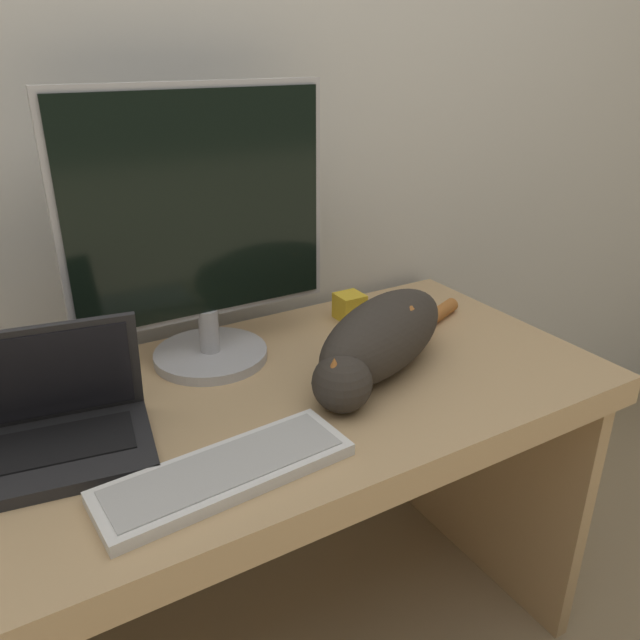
{
  "coord_description": "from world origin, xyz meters",
  "views": [
    {
      "loc": [
        -0.34,
        -0.6,
        1.31
      ],
      "look_at": [
        0.18,
        0.29,
        0.85
      ],
      "focal_mm": 35.0,
      "sensor_mm": 36.0,
      "label": 1
    }
  ],
  "objects_px": {
    "monitor": "(201,232)",
    "laptop": "(49,429)",
    "external_keyboard": "(226,472)",
    "cat": "(381,338)"
  },
  "relations": [
    {
      "from": "monitor",
      "to": "external_keyboard",
      "type": "relative_size",
      "value": 1.36
    },
    {
      "from": "monitor",
      "to": "laptop",
      "type": "xyz_separation_m",
      "value": [
        -0.33,
        -0.18,
        -0.23
      ]
    },
    {
      "from": "laptop",
      "to": "monitor",
      "type": "bearing_deg",
      "value": 37.06
    },
    {
      "from": "monitor",
      "to": "external_keyboard",
      "type": "xyz_separation_m",
      "value": [
        -0.12,
        -0.37,
        -0.26
      ]
    },
    {
      "from": "laptop",
      "to": "external_keyboard",
      "type": "height_order",
      "value": "laptop"
    },
    {
      "from": "laptop",
      "to": "external_keyboard",
      "type": "xyz_separation_m",
      "value": [
        0.21,
        -0.2,
        -0.03
      ]
    },
    {
      "from": "external_keyboard",
      "to": "cat",
      "type": "distance_m",
      "value": 0.42
    },
    {
      "from": "monitor",
      "to": "laptop",
      "type": "height_order",
      "value": "monitor"
    },
    {
      "from": "monitor",
      "to": "external_keyboard",
      "type": "bearing_deg",
      "value": -108.17
    },
    {
      "from": "cat",
      "to": "monitor",
      "type": "bearing_deg",
      "value": 116.25
    }
  ]
}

